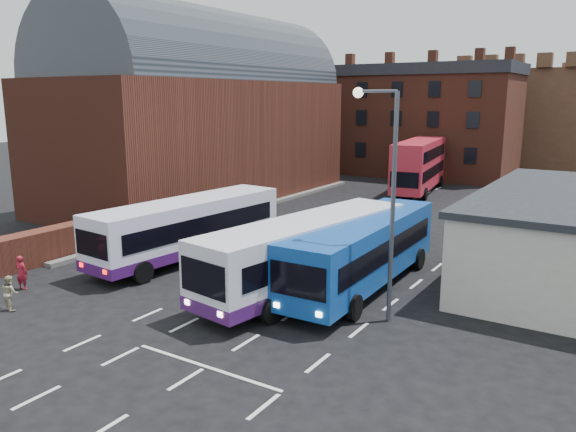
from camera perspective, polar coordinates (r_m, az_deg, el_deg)
The scene contains 12 objects.
ground at distance 24.57m, azimuth -12.70°, elevation -9.17°, with size 180.00×180.00×0.00m, color black.
railway_station at distance 48.91m, azimuth -8.67°, elevation 10.58°, with size 12.00×28.00×16.00m.
forecourt_wall at distance 33.11m, azimuth -22.95°, elevation -2.68°, with size 1.20×10.00×1.80m, color #602B1E.
brick_terrace at distance 66.05m, azimuth 12.50°, elevation 8.93°, with size 22.00×10.00×11.00m, color brown.
castle_keep at distance 82.75m, azimuth 25.31°, elevation 8.99°, with size 22.00×22.00×12.00m, color brown.
bus_white_outbound at distance 31.11m, azimuth -10.09°, elevation -0.83°, with size 3.83×12.22×3.28m.
bus_white_inbound at distance 25.56m, azimuth 1.95°, elevation -3.36°, with size 4.67×12.58×3.35m.
bus_blue at distance 26.16m, azimuth 7.59°, elevation -3.24°, with size 3.18×11.96×3.25m.
bus_red_double at distance 53.52m, azimuth 13.17°, elevation 5.07°, with size 4.43×12.33×4.82m.
street_lamp at distance 21.76m, azimuth 9.91°, elevation 3.22°, with size 1.86×0.40×9.12m.
pedestrian_red at distance 28.79m, azimuth -25.46°, elevation -5.21°, with size 0.59×0.39×1.62m, color maroon.
pedestrian_beige at distance 26.34m, azimuth -26.39°, elevation -6.99°, with size 0.73×0.57×1.49m, color tan.
Camera 1 is at (16.42, -16.04, 8.77)m, focal length 35.00 mm.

